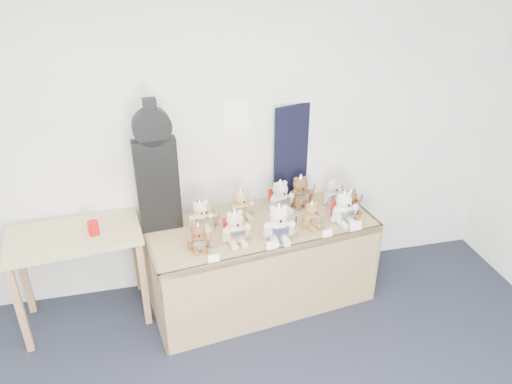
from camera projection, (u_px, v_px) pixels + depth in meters
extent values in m
plane|color=white|center=(148.00, 142.00, 3.80)|extent=(6.00, 0.00, 6.00)
cube|color=white|center=(237.00, 117.00, 3.87)|extent=(0.21, 0.00, 0.30)
cube|color=#9C7A4F|center=(261.00, 227.00, 3.93)|extent=(1.86, 0.98, 0.06)
cube|color=#9C7A4F|center=(278.00, 288.00, 3.79)|extent=(1.76, 0.26, 0.74)
cube|color=#9C7A4F|center=(154.00, 286.00, 3.81)|extent=(0.12, 0.74, 0.74)
cube|color=#9C7A4F|center=(354.00, 240.00, 4.37)|extent=(0.12, 0.74, 0.74)
cube|color=tan|center=(74.00, 236.00, 3.69)|extent=(1.01, 0.63, 0.04)
cube|color=#9B6E42|center=(20.00, 310.00, 3.56)|extent=(0.06, 0.06, 0.76)
cube|color=#9B6E42|center=(24.00, 274.00, 3.94)|extent=(0.06, 0.06, 0.76)
cube|color=#9B6E42|center=(144.00, 284.00, 3.82)|extent=(0.06, 0.06, 0.76)
cube|color=#9B6E42|center=(136.00, 252.00, 4.19)|extent=(0.06, 0.06, 0.76)
cube|color=black|center=(158.00, 185.00, 3.69)|extent=(0.32, 0.12, 0.74)
cylinder|color=black|center=(152.00, 127.00, 3.47)|extent=(0.28, 0.12, 0.28)
cube|color=black|center=(150.00, 112.00, 3.42)|extent=(0.10, 0.09, 0.18)
cube|color=black|center=(306.00, 150.00, 4.16)|extent=(0.60, 0.19, 0.82)
cylinder|color=#AC110B|center=(94.00, 228.00, 3.65)|extent=(0.08, 0.08, 0.11)
ellipsoid|color=brown|center=(199.00, 241.00, 3.59)|extent=(0.14, 0.12, 0.14)
sphere|color=brown|center=(198.00, 231.00, 3.54)|extent=(0.10, 0.10, 0.10)
cylinder|color=brown|center=(199.00, 235.00, 3.51)|extent=(0.04, 0.02, 0.04)
sphere|color=black|center=(199.00, 236.00, 3.50)|extent=(0.02, 0.02, 0.02)
sphere|color=brown|center=(193.00, 226.00, 3.52)|extent=(0.03, 0.03, 0.03)
sphere|color=brown|center=(203.00, 225.00, 3.53)|extent=(0.03, 0.03, 0.03)
cylinder|color=brown|center=(190.00, 243.00, 3.56)|extent=(0.04, 0.08, 0.10)
cylinder|color=brown|center=(208.00, 241.00, 3.58)|extent=(0.04, 0.08, 0.10)
cylinder|color=brown|center=(196.00, 250.00, 3.56)|extent=(0.04, 0.09, 0.04)
cylinder|color=brown|center=(204.00, 249.00, 3.57)|extent=(0.04, 0.09, 0.04)
cube|color=white|center=(200.00, 245.00, 3.54)|extent=(0.09, 0.02, 0.08)
cone|color=white|center=(198.00, 225.00, 3.52)|extent=(0.09, 0.09, 0.07)
cube|color=white|center=(211.00, 239.00, 3.57)|extent=(0.01, 0.03, 0.15)
cube|color=white|center=(212.00, 245.00, 3.59)|extent=(0.04, 0.01, 0.01)
ellipsoid|color=beige|center=(235.00, 233.00, 3.66)|extent=(0.19, 0.17, 0.17)
sphere|color=beige|center=(235.00, 219.00, 3.61)|extent=(0.13, 0.13, 0.13)
cylinder|color=beige|center=(237.00, 224.00, 3.57)|extent=(0.06, 0.04, 0.05)
sphere|color=black|center=(238.00, 225.00, 3.55)|extent=(0.02, 0.02, 0.02)
sphere|color=beige|center=(229.00, 214.00, 3.57)|extent=(0.04, 0.04, 0.04)
sphere|color=beige|center=(240.00, 212.00, 3.60)|extent=(0.04, 0.04, 0.04)
cylinder|color=beige|center=(225.00, 235.00, 3.62)|extent=(0.06, 0.10, 0.13)
cylinder|color=beige|center=(246.00, 231.00, 3.67)|extent=(0.06, 0.10, 0.13)
cylinder|color=beige|center=(233.00, 244.00, 3.62)|extent=(0.07, 0.12, 0.05)
cylinder|color=beige|center=(243.00, 241.00, 3.65)|extent=(0.07, 0.12, 0.05)
cube|color=white|center=(238.00, 237.00, 3.61)|extent=(0.11, 0.03, 0.09)
cone|color=white|center=(235.00, 213.00, 3.58)|extent=(0.11, 0.11, 0.08)
cube|color=white|center=(250.00, 228.00, 3.65)|extent=(0.02, 0.04, 0.18)
cube|color=white|center=(250.00, 236.00, 3.68)|extent=(0.05, 0.01, 0.01)
cube|color=#9F1A12|center=(232.00, 227.00, 3.71)|extent=(0.14, 0.05, 0.16)
ellipsoid|color=white|center=(278.00, 229.00, 3.69)|extent=(0.20, 0.17, 0.19)
sphere|color=white|center=(279.00, 214.00, 3.63)|extent=(0.14, 0.14, 0.14)
cylinder|color=white|center=(280.00, 220.00, 3.59)|extent=(0.06, 0.04, 0.06)
sphere|color=black|center=(281.00, 221.00, 3.57)|extent=(0.02, 0.02, 0.02)
sphere|color=white|center=(273.00, 209.00, 3.60)|extent=(0.04, 0.04, 0.04)
sphere|color=white|center=(285.00, 208.00, 3.61)|extent=(0.04, 0.04, 0.04)
cylinder|color=white|center=(267.00, 231.00, 3.66)|extent=(0.06, 0.11, 0.14)
cylinder|color=white|center=(291.00, 229.00, 3.68)|extent=(0.06, 0.11, 0.14)
cylinder|color=white|center=(274.00, 240.00, 3.66)|extent=(0.07, 0.13, 0.06)
cylinder|color=white|center=(286.00, 239.00, 3.67)|extent=(0.07, 0.13, 0.06)
cube|color=white|center=(280.00, 234.00, 3.63)|extent=(0.12, 0.03, 0.10)
cone|color=white|center=(279.00, 208.00, 3.61)|extent=(0.12, 0.12, 0.09)
cube|color=white|center=(295.00, 226.00, 3.66)|extent=(0.02, 0.05, 0.20)
cube|color=white|center=(295.00, 235.00, 3.69)|extent=(0.06, 0.01, 0.01)
ellipsoid|color=olive|center=(311.00, 219.00, 3.85)|extent=(0.17, 0.16, 0.14)
sphere|color=olive|center=(312.00, 209.00, 3.81)|extent=(0.10, 0.10, 0.10)
cylinder|color=olive|center=(315.00, 212.00, 3.78)|extent=(0.05, 0.04, 0.04)
sphere|color=black|center=(316.00, 213.00, 3.77)|extent=(0.02, 0.02, 0.02)
sphere|color=olive|center=(308.00, 206.00, 3.77)|extent=(0.03, 0.03, 0.03)
sphere|color=olive|center=(315.00, 203.00, 3.81)|extent=(0.03, 0.03, 0.03)
cylinder|color=olive|center=(306.00, 222.00, 3.80)|extent=(0.06, 0.09, 0.11)
cylinder|color=olive|center=(319.00, 217.00, 3.87)|extent=(0.06, 0.09, 0.11)
cylinder|color=olive|center=(311.00, 228.00, 3.82)|extent=(0.07, 0.10, 0.04)
cylinder|color=olive|center=(318.00, 226.00, 3.85)|extent=(0.07, 0.10, 0.04)
cube|color=white|center=(316.00, 222.00, 3.81)|extent=(0.09, 0.04, 0.08)
cone|color=white|center=(312.00, 204.00, 3.79)|extent=(0.09, 0.09, 0.07)
cube|color=white|center=(322.00, 215.00, 3.86)|extent=(0.02, 0.04, 0.15)
cube|color=white|center=(322.00, 221.00, 3.89)|extent=(0.04, 0.02, 0.01)
ellipsoid|color=white|center=(343.00, 213.00, 3.91)|extent=(0.20, 0.18, 0.17)
sphere|color=white|center=(344.00, 200.00, 3.86)|extent=(0.13, 0.13, 0.13)
cylinder|color=white|center=(348.00, 204.00, 3.82)|extent=(0.06, 0.04, 0.05)
sphere|color=black|center=(349.00, 206.00, 3.80)|extent=(0.02, 0.02, 0.02)
sphere|color=white|center=(340.00, 196.00, 3.82)|extent=(0.04, 0.04, 0.04)
sphere|color=white|center=(349.00, 194.00, 3.85)|extent=(0.04, 0.04, 0.04)
cylinder|color=white|center=(335.00, 216.00, 3.86)|extent=(0.07, 0.10, 0.13)
cylinder|color=white|center=(353.00, 211.00, 3.92)|extent=(0.07, 0.10, 0.13)
cylinder|color=white|center=(342.00, 223.00, 3.87)|extent=(0.07, 0.12, 0.05)
cylinder|color=white|center=(351.00, 221.00, 3.90)|extent=(0.07, 0.12, 0.05)
cube|color=white|center=(347.00, 217.00, 3.86)|extent=(0.11, 0.04, 0.09)
cone|color=white|center=(344.00, 194.00, 3.83)|extent=(0.11, 0.11, 0.08)
cube|color=white|center=(357.00, 208.00, 3.91)|extent=(0.02, 0.04, 0.18)
cube|color=white|center=(356.00, 216.00, 3.94)|extent=(0.05, 0.02, 0.01)
cube|color=#9F1A12|center=(338.00, 208.00, 3.96)|extent=(0.14, 0.06, 0.16)
ellipsoid|color=brown|center=(350.00, 206.00, 4.04)|extent=(0.17, 0.15, 0.14)
sphere|color=brown|center=(351.00, 196.00, 3.99)|extent=(0.10, 0.10, 0.10)
cylinder|color=brown|center=(354.00, 199.00, 3.97)|extent=(0.05, 0.03, 0.04)
sphere|color=black|center=(356.00, 200.00, 3.95)|extent=(0.02, 0.02, 0.02)
sphere|color=brown|center=(348.00, 193.00, 3.96)|extent=(0.03, 0.03, 0.03)
sphere|color=brown|center=(354.00, 191.00, 3.99)|extent=(0.03, 0.03, 0.03)
cylinder|color=brown|center=(345.00, 208.00, 3.99)|extent=(0.06, 0.08, 0.10)
cylinder|color=brown|center=(357.00, 204.00, 4.05)|extent=(0.06, 0.08, 0.10)
cylinder|color=brown|center=(350.00, 214.00, 4.01)|extent=(0.07, 0.10, 0.04)
cylinder|color=brown|center=(356.00, 212.00, 4.04)|extent=(0.07, 0.10, 0.04)
cube|color=white|center=(354.00, 208.00, 4.00)|extent=(0.09, 0.04, 0.08)
cone|color=white|center=(351.00, 191.00, 3.97)|extent=(0.09, 0.09, 0.07)
cube|color=white|center=(360.00, 202.00, 4.04)|extent=(0.02, 0.04, 0.14)
cube|color=white|center=(360.00, 208.00, 4.07)|extent=(0.04, 0.02, 0.01)
ellipsoid|color=beige|center=(201.00, 220.00, 3.84)|extent=(0.16, 0.14, 0.15)
sphere|color=beige|center=(200.00, 208.00, 3.79)|extent=(0.11, 0.11, 0.11)
cylinder|color=beige|center=(201.00, 212.00, 3.76)|extent=(0.05, 0.03, 0.05)
sphere|color=black|center=(202.00, 213.00, 3.74)|extent=(0.02, 0.02, 0.02)
sphere|color=beige|center=(195.00, 204.00, 3.76)|extent=(0.04, 0.04, 0.04)
sphere|color=beige|center=(204.00, 203.00, 3.78)|extent=(0.04, 0.04, 0.04)
cylinder|color=beige|center=(192.00, 222.00, 3.80)|extent=(0.05, 0.09, 0.11)
cylinder|color=beige|center=(210.00, 219.00, 3.84)|extent=(0.05, 0.09, 0.11)
cylinder|color=beige|center=(198.00, 229.00, 3.81)|extent=(0.05, 0.10, 0.05)
cylinder|color=beige|center=(207.00, 227.00, 3.82)|extent=(0.05, 0.10, 0.05)
cube|color=white|center=(202.00, 223.00, 3.79)|extent=(0.10, 0.02, 0.08)
cone|color=white|center=(200.00, 203.00, 3.77)|extent=(0.09, 0.09, 0.07)
cube|color=white|center=(213.00, 216.00, 3.82)|extent=(0.01, 0.04, 0.16)
cube|color=white|center=(214.00, 223.00, 3.85)|extent=(0.05, 0.01, 0.01)
ellipsoid|color=tan|center=(241.00, 209.00, 3.97)|extent=(0.19, 0.17, 0.16)
sphere|color=tan|center=(241.00, 198.00, 3.92)|extent=(0.12, 0.12, 0.12)
cylinder|color=tan|center=(243.00, 201.00, 3.89)|extent=(0.05, 0.04, 0.05)
sphere|color=black|center=(245.00, 202.00, 3.88)|extent=(0.02, 0.02, 0.02)
sphere|color=tan|center=(236.00, 194.00, 3.89)|extent=(0.04, 0.04, 0.04)
sphere|color=tan|center=(245.00, 191.00, 3.92)|extent=(0.04, 0.04, 0.04)
cylinder|color=tan|center=(233.00, 212.00, 3.92)|extent=(0.07, 0.10, 0.12)
cylinder|color=tan|center=(250.00, 207.00, 3.99)|extent=(0.07, 0.10, 0.12)
cylinder|color=tan|center=(240.00, 218.00, 3.94)|extent=(0.07, 0.11, 0.05)
cylinder|color=tan|center=(248.00, 216.00, 3.97)|extent=(0.07, 0.11, 0.05)
cube|color=white|center=(244.00, 212.00, 3.92)|extent=(0.10, 0.05, 0.09)
cone|color=white|center=(240.00, 192.00, 3.90)|extent=(0.10, 0.10, 0.08)
cube|color=white|center=(254.00, 205.00, 3.98)|extent=(0.02, 0.04, 0.17)
cube|color=white|center=(254.00, 211.00, 4.01)|extent=(0.05, 0.02, 0.01)
ellipsoid|color=beige|center=(280.00, 201.00, 4.08)|extent=(0.20, 0.18, 0.17)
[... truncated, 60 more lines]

